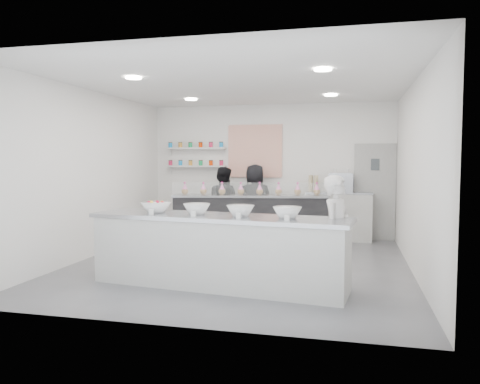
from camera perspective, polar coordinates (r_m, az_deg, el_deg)
name	(u,v)px	position (r m, az deg, el deg)	size (l,w,h in m)	color
floor	(240,264)	(7.94, -0.03, -8.82)	(6.00, 6.00, 0.00)	#515156
ceiling	(240,84)	(7.84, -0.03, 13.08)	(6.00, 6.00, 0.00)	white
back_wall	(270,171)	(10.69, 3.70, 2.60)	(5.50, 5.50, 0.00)	white
left_wall	(91,174)	(8.80, -17.74, 2.10)	(6.00, 6.00, 0.00)	white
right_wall	(415,177)	(7.60, 20.59, 1.76)	(6.00, 6.00, 0.00)	white
back_door	(375,192)	(10.54, 16.08, -0.02)	(0.88, 0.04, 2.10)	#979795
pattern_panel	(255,151)	(10.73, 1.84, 5.01)	(1.25, 0.03, 1.20)	#E35F41
jar_shelf_lower	(196,166)	(11.02, -5.41, 3.15)	(1.45, 0.22, 0.04)	silver
jar_shelf_upper	(196,148)	(11.02, -5.42, 5.33)	(1.45, 0.22, 0.04)	silver
preserve_jars	(195,154)	(11.00, -5.45, 4.61)	(1.45, 0.10, 0.56)	#D11E4C
downlight_0	(133,78)	(7.37, -12.87, 13.40)	(0.24, 0.24, 0.02)	white
downlight_1	(323,70)	(6.66, 10.06, 14.47)	(0.24, 0.24, 0.02)	white
downlight_2	(191,99)	(9.75, -5.98, 11.16)	(0.24, 0.24, 0.02)	white
downlight_3	(331,95)	(9.22, 11.02, 11.52)	(0.24, 0.24, 0.02)	white
prep_counter	(218,251)	(6.52, -2.65, -7.20)	(3.64, 0.83, 0.99)	beige
back_bar	(250,218)	(9.96, 1.25, -3.24)	(3.27, 0.60, 1.01)	black
sneeze_guard	(250,189)	(9.61, 1.18, 0.35)	(3.22, 0.01, 0.28)	white
espresso_ledge	(339,216)	(10.39, 11.94, -2.91)	(1.42, 0.45, 1.05)	beige
espresso_machine	(341,183)	(10.33, 12.19, 1.09)	(0.52, 0.36, 0.40)	#93969E
cup_stacks	(313,183)	(10.36, 8.95, 1.04)	(0.24, 0.24, 0.36)	#987F62
prep_bowls	(218,210)	(6.44, -2.67, -2.19)	(2.33, 0.48, 0.15)	white
label_cards	(212,217)	(5.94, -3.48, -3.11)	(2.01, 0.04, 0.07)	white
cookie_bags	(250,189)	(9.90, 1.25, 0.43)	(2.94, 0.14, 0.26)	#FF71C9
woman_prep	(337,234)	(6.38, 11.77, -4.98)	(0.57, 0.37, 1.55)	silver
staff_left	(223,203)	(10.42, -2.13, -1.31)	(0.77, 0.60, 1.59)	black
staff_right	(255,201)	(10.37, 1.84, -1.16)	(0.81, 0.53, 1.66)	black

